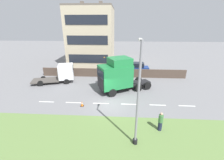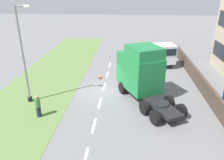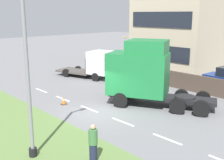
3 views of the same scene
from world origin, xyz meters
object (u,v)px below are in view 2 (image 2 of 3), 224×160
at_px(lorry_cab, 141,72).
at_px(traffic_cone_lead, 100,76).
at_px(flatbed_truck, 162,54).
at_px(lamp_post, 25,61).
at_px(pedestrian, 38,106).

relative_size(lorry_cab, traffic_cone_lead, 12.67).
bearing_deg(lorry_cab, flatbed_truck, 43.40).
bearing_deg(traffic_cone_lead, lorry_cab, -43.04).
height_order(flatbed_truck, lamp_post, lamp_post).
relative_size(lamp_post, pedestrian, 4.44).
bearing_deg(pedestrian, lamp_post, 125.63).
relative_size(lorry_cab, lamp_post, 0.95).
bearing_deg(pedestrian, traffic_cone_lead, 65.12).
bearing_deg(pedestrian, lorry_cab, 26.89).
bearing_deg(flatbed_truck, lamp_post, 23.86).
relative_size(flatbed_truck, pedestrian, 3.71).
relative_size(lorry_cab, flatbed_truck, 1.14).
distance_m(lorry_cab, lamp_post, 9.38).
distance_m(flatbed_truck, traffic_cone_lead, 8.44).
bearing_deg(lorry_cab, lamp_post, 162.67).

